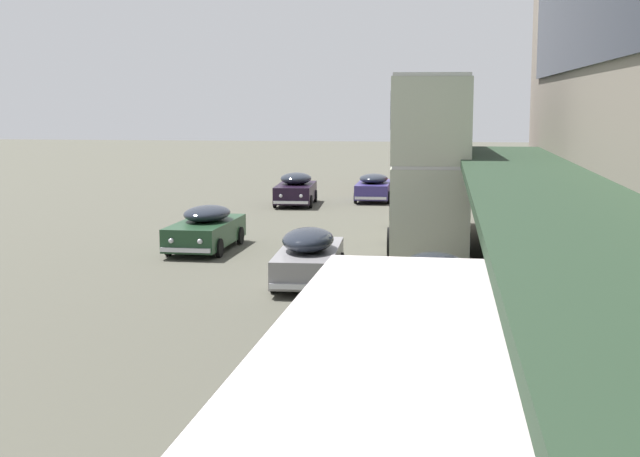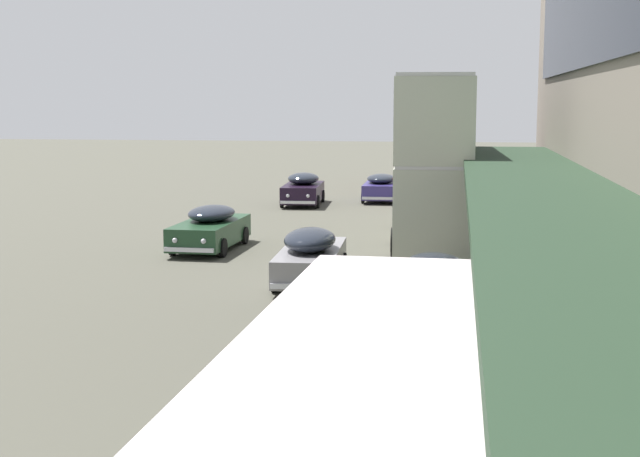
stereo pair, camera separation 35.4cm
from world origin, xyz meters
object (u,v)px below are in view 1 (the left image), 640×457
Objects in this scene: transit_bus_kerbside_far at (437,157)px; sedan_second_near at (206,228)px; sedan_oncoming_front at (374,187)px; sedan_far_back at (443,192)px; sedan_lead_near at (296,189)px; transit_bus_kerbside_front at (428,154)px; sedan_trailing_near at (434,284)px; sedan_trailing_mid at (309,256)px; fire_hydrant at (597,409)px.

transit_bus_kerbside_far is 25.96m from sedan_second_near.
sedan_oncoming_front is at bearing -111.88° from transit_bus_kerbside_far.
transit_bus_kerbside_far is 2.22× the size of sedan_far_back.
sedan_lead_near is 7.44m from sedan_far_back.
transit_bus_kerbside_front is 12.08m from sedan_trailing_near.
sedan_trailing_near is (0.38, -11.81, -2.51)m from transit_bus_kerbside_front.
sedan_lead_near reaches higher than sedan_trailing_near.
sedan_oncoming_front is (0.17, 22.02, -0.06)m from sedan_trailing_mid.
sedan_trailing_near is 1.00× the size of sedan_oncoming_front.
sedan_oncoming_front is at bearing 102.57° from transit_bus_kerbside_front.
sedan_trailing_near is at bearing -90.49° from sedan_far_back.
transit_bus_kerbside_far is 2.26× the size of sedan_second_near.
fire_hydrant is at bearing -71.72° from sedan_trailing_near.
sedan_far_back is 1.06× the size of sedan_oncoming_front.
sedan_trailing_near is 6.68× the size of fire_hydrant.
sedan_lead_near is at bearing -147.12° from sedan_oncoming_front.
sedan_trailing_mid is at bearing 118.64° from fire_hydrant.
transit_bus_kerbside_front is at bearing 91.86° from sedan_trailing_near.
sedan_trailing_mid is (-3.39, -30.04, -1.07)m from transit_bus_kerbside_far.
sedan_lead_near is 24.19m from sedan_trailing_near.
sedan_far_back is at bearing -87.66° from transit_bus_kerbside_far.
transit_bus_kerbside_front is 2.32× the size of sedan_far_back.
transit_bus_kerbside_front reaches higher than sedan_trailing_mid.
transit_bus_kerbside_front reaches higher than sedan_second_near.
fire_hydrant is at bearing -86.11° from transit_bus_kerbside_far.
sedan_second_near is at bearing 132.49° from sedan_trailing_near.
sedan_lead_near reaches higher than sedan_trailing_mid.
sedan_trailing_near is 11.98m from sedan_second_near.
transit_bus_kerbside_front is 13.43m from sedan_lead_near.
sedan_oncoming_front is (3.79, 2.45, -0.07)m from sedan_lead_near.
sedan_second_near reaches higher than sedan_oncoming_front.
transit_bus_kerbside_far is 15.72× the size of fire_hydrant.
sedan_lead_near is 14.28m from sedan_second_near.
sedan_trailing_near is at bearing -82.32° from sedan_oncoming_front.
fire_hydrant is at bearing -79.75° from sedan_oncoming_front.
transit_bus_kerbside_far is at bearing 56.18° from sedan_lead_near.
fire_hydrant is at bearing -57.35° from sedan_second_near.
transit_bus_kerbside_far is 2.39× the size of sedan_lead_near.
sedan_oncoming_front is at bearing 89.56° from sedan_trailing_mid.
sedan_trailing_near reaches higher than sedan_oncoming_front.
sedan_trailing_mid is (-3.81, -19.66, 0.02)m from sedan_far_back.
sedan_trailing_near is 5.04m from sedan_trailing_mid.
sedan_trailing_near is at bearing -44.21° from sedan_trailing_mid.
sedan_oncoming_front is at bearing 32.88° from sedan_lead_near.
sedan_lead_near is 4.52m from sedan_oncoming_front.
sedan_second_near is (-4.48, 5.32, -0.02)m from sedan_trailing_mid.
sedan_far_back is (0.20, 23.17, -0.00)m from sedan_trailing_near.
sedan_lead_near is at bearing 107.63° from fire_hydrant.
sedan_oncoming_front is (-3.64, 2.36, -0.04)m from sedan_far_back.
sedan_lead_near is at bearing 107.41° from sedan_trailing_near.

